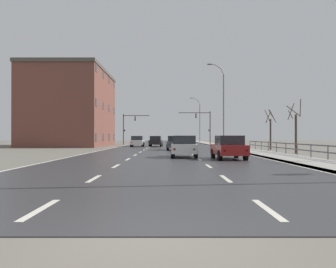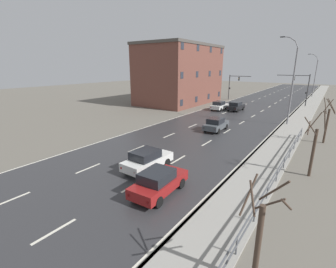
{
  "view_description": "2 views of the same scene",
  "coord_description": "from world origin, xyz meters",
  "px_view_note": "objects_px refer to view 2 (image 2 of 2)",
  "views": [
    {
      "loc": [
        0.29,
        -5.44,
        1.52
      ],
      "look_at": [
        0.32,
        58.93,
        1.93
      ],
      "focal_mm": 38.82,
      "sensor_mm": 36.0,
      "label": 1
    },
    {
      "loc": [
        12.11,
        8.17,
        7.52
      ],
      "look_at": [
        0.0,
        25.45,
        1.41
      ],
      "focal_mm": 25.22,
      "sensor_mm": 36.0,
      "label": 2
    }
  ],
  "objects_px": {
    "car_near_left": "(159,182)",
    "car_distant": "(216,124)",
    "street_lamp_midground": "(292,83)",
    "car_near_right": "(219,106)",
    "car_mid_centre": "(236,106)",
    "car_far_left": "(147,160)",
    "traffic_signal_left": "(233,83)",
    "street_lamp_distant": "(315,76)",
    "brick_building": "(180,74)",
    "traffic_signal_right": "(302,85)"
  },
  "relations": [
    {
      "from": "car_mid_centre",
      "to": "brick_building",
      "type": "xyz_separation_m",
      "value": [
        -13.15,
        2.61,
        5.07
      ]
    },
    {
      "from": "street_lamp_distant",
      "to": "car_distant",
      "type": "distance_m",
      "value": 44.28
    },
    {
      "from": "car_mid_centre",
      "to": "street_lamp_distant",
      "type": "bearing_deg",
      "value": 75.78
    },
    {
      "from": "car_near_left",
      "to": "car_mid_centre",
      "type": "bearing_deg",
      "value": 98.56
    },
    {
      "from": "street_lamp_midground",
      "to": "car_far_left",
      "type": "distance_m",
      "value": 22.72
    },
    {
      "from": "car_mid_centre",
      "to": "car_near_right",
      "type": "height_order",
      "value": "same"
    },
    {
      "from": "car_far_left",
      "to": "car_near_right",
      "type": "bearing_deg",
      "value": 104.21
    },
    {
      "from": "street_lamp_midground",
      "to": "traffic_signal_right",
      "type": "xyz_separation_m",
      "value": [
        -0.67,
        17.94,
        -1.43
      ]
    },
    {
      "from": "traffic_signal_right",
      "to": "car_near_right",
      "type": "xyz_separation_m",
      "value": [
        -10.97,
        -12.89,
        -3.22
      ]
    },
    {
      "from": "traffic_signal_right",
      "to": "car_far_left",
      "type": "relative_size",
      "value": 1.45
    },
    {
      "from": "traffic_signal_left",
      "to": "car_near_left",
      "type": "xyz_separation_m",
      "value": [
        11.27,
        -42.77,
        -2.89
      ]
    },
    {
      "from": "street_lamp_distant",
      "to": "car_near_left",
      "type": "relative_size",
      "value": 2.49
    },
    {
      "from": "traffic_signal_left",
      "to": "brick_building",
      "type": "distance_m",
      "value": 13.09
    },
    {
      "from": "car_near_left",
      "to": "car_distant",
      "type": "bearing_deg",
      "value": 99.19
    },
    {
      "from": "street_lamp_midground",
      "to": "car_near_right",
      "type": "distance_m",
      "value": 13.51
    },
    {
      "from": "traffic_signal_left",
      "to": "car_distant",
      "type": "height_order",
      "value": "traffic_signal_left"
    },
    {
      "from": "car_far_left",
      "to": "brick_building",
      "type": "height_order",
      "value": "brick_building"
    },
    {
      "from": "street_lamp_distant",
      "to": "car_mid_centre",
      "type": "relative_size",
      "value": 2.48
    },
    {
      "from": "car_near_left",
      "to": "car_distant",
      "type": "xyz_separation_m",
      "value": [
        -3.21,
        15.58,
        0.0
      ]
    },
    {
      "from": "car_far_left",
      "to": "car_distant",
      "type": "relative_size",
      "value": 1.0
    },
    {
      "from": "car_near_right",
      "to": "car_mid_centre",
      "type": "bearing_deg",
      "value": 21.07
    },
    {
      "from": "brick_building",
      "to": "car_far_left",
      "type": "bearing_deg",
      "value": -61.82
    },
    {
      "from": "traffic_signal_left",
      "to": "car_near_right",
      "type": "bearing_deg",
      "value": -78.56
    },
    {
      "from": "traffic_signal_left",
      "to": "car_distant",
      "type": "xyz_separation_m",
      "value": [
        8.06,
        -27.18,
        -2.89
      ]
    },
    {
      "from": "traffic_signal_left",
      "to": "car_far_left",
      "type": "height_order",
      "value": "traffic_signal_left"
    },
    {
      "from": "traffic_signal_left",
      "to": "car_mid_centre",
      "type": "relative_size",
      "value": 1.34
    },
    {
      "from": "traffic_signal_right",
      "to": "traffic_signal_left",
      "type": "relative_size",
      "value": 1.08
    },
    {
      "from": "car_mid_centre",
      "to": "car_distant",
      "type": "bearing_deg",
      "value": -76.95
    },
    {
      "from": "traffic_signal_right",
      "to": "car_near_right",
      "type": "distance_m",
      "value": 17.23
    },
    {
      "from": "car_near_right",
      "to": "brick_building",
      "type": "height_order",
      "value": "brick_building"
    },
    {
      "from": "car_near_left",
      "to": "traffic_signal_left",
      "type": "bearing_deg",
      "value": 102.32
    },
    {
      "from": "traffic_signal_left",
      "to": "brick_building",
      "type": "xyz_separation_m",
      "value": [
        -7.67,
        -10.39,
        2.18
      ]
    },
    {
      "from": "street_lamp_midground",
      "to": "car_near_right",
      "type": "height_order",
      "value": "street_lamp_midground"
    },
    {
      "from": "car_far_left",
      "to": "brick_building",
      "type": "bearing_deg",
      "value": 120.4
    },
    {
      "from": "traffic_signal_right",
      "to": "car_distant",
      "type": "distance_m",
      "value": 26.87
    },
    {
      "from": "street_lamp_midground",
      "to": "street_lamp_distant",
      "type": "relative_size",
      "value": 1.07
    },
    {
      "from": "car_distant",
      "to": "car_near_right",
      "type": "distance_m",
      "value": 14.16
    },
    {
      "from": "car_mid_centre",
      "to": "car_far_left",
      "type": "bearing_deg",
      "value": -81.09
    },
    {
      "from": "street_lamp_midground",
      "to": "car_near_left",
      "type": "bearing_deg",
      "value": -97.69
    },
    {
      "from": "car_near_left",
      "to": "car_near_right",
      "type": "relative_size",
      "value": 1.02
    },
    {
      "from": "car_far_left",
      "to": "car_near_right",
      "type": "height_order",
      "value": "same"
    },
    {
      "from": "traffic_signal_right",
      "to": "brick_building",
      "type": "relative_size",
      "value": 0.32
    },
    {
      "from": "car_distant",
      "to": "brick_building",
      "type": "height_order",
      "value": "brick_building"
    },
    {
      "from": "car_distant",
      "to": "car_near_right",
      "type": "height_order",
      "value": "same"
    },
    {
      "from": "traffic_signal_right",
      "to": "brick_building",
      "type": "xyz_separation_m",
      "value": [
        -21.47,
        -9.25,
        1.85
      ]
    },
    {
      "from": "car_near_left",
      "to": "car_mid_centre",
      "type": "distance_m",
      "value": 30.33
    },
    {
      "from": "traffic_signal_right",
      "to": "car_mid_centre",
      "type": "xyz_separation_m",
      "value": [
        -8.32,
        -11.87,
        -3.22
      ]
    },
    {
      "from": "car_distant",
      "to": "car_far_left",
      "type": "bearing_deg",
      "value": -89.81
    },
    {
      "from": "car_near_left",
      "to": "car_far_left",
      "type": "relative_size",
      "value": 1.0
    },
    {
      "from": "car_far_left",
      "to": "brick_building",
      "type": "relative_size",
      "value": 0.22
    }
  ]
}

